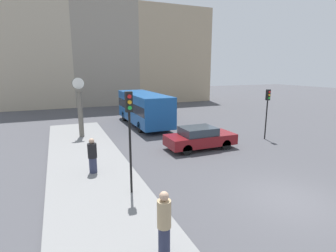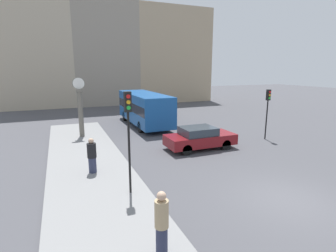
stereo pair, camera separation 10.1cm
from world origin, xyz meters
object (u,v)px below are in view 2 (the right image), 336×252
(bus_distant, at_px, (144,107))
(pedestrian_black_jacket, at_px, (92,156))
(sedan_car, at_px, (200,138))
(pedestrian_tan_coat, at_px, (162,223))
(street_clock, at_px, (80,109))
(traffic_light_near, at_px, (128,122))
(traffic_light_far, at_px, (268,104))

(bus_distant, distance_m, pedestrian_black_jacket, 11.53)
(sedan_car, height_order, pedestrian_tan_coat, pedestrian_tan_coat)
(sedan_car, distance_m, pedestrian_tan_coat, 10.13)
(sedan_car, height_order, street_clock, street_clock)
(traffic_light_near, distance_m, pedestrian_tan_coat, 4.29)
(traffic_light_far, bearing_deg, sedan_car, -178.12)
(sedan_car, relative_size, pedestrian_tan_coat, 2.44)
(traffic_light_near, bearing_deg, pedestrian_tan_coat, -92.25)
(traffic_light_near, bearing_deg, pedestrian_black_jacket, 112.60)
(pedestrian_black_jacket, relative_size, pedestrian_tan_coat, 0.93)
(sedan_car, relative_size, pedestrian_black_jacket, 2.62)
(traffic_light_near, height_order, pedestrian_tan_coat, traffic_light_near)
(sedan_car, bearing_deg, traffic_light_far, 1.88)
(bus_distant, xyz_separation_m, pedestrian_black_jacket, (-5.74, -9.97, -0.66))
(sedan_car, height_order, traffic_light_near, traffic_light_near)
(traffic_light_far, xyz_separation_m, pedestrian_black_jacket, (-12.29, -1.94, -1.60))
(traffic_light_near, height_order, street_clock, street_clock)
(sedan_car, height_order, pedestrian_black_jacket, pedestrian_black_jacket)
(pedestrian_black_jacket, xyz_separation_m, pedestrian_tan_coat, (0.98, -6.53, 0.08))
(traffic_light_far, distance_m, street_clock, 13.30)
(pedestrian_black_jacket, bearing_deg, pedestrian_tan_coat, -81.46)
(sedan_car, relative_size, traffic_light_far, 1.23)
(traffic_light_near, relative_size, pedestrian_black_jacket, 2.39)
(traffic_light_near, xyz_separation_m, street_clock, (-0.99, 10.04, -0.81))
(bus_distant, xyz_separation_m, pedestrian_tan_coat, (-4.76, -16.50, -0.58))
(sedan_car, xyz_separation_m, bus_distant, (-1.05, 8.22, 0.91))
(bus_distant, relative_size, traffic_light_near, 2.13)
(pedestrian_black_jacket, bearing_deg, traffic_light_near, -67.40)
(traffic_light_near, distance_m, traffic_light_far, 12.10)
(bus_distant, height_order, traffic_light_near, traffic_light_near)
(street_clock, bearing_deg, sedan_car, -39.95)
(pedestrian_tan_coat, bearing_deg, sedan_car, 54.96)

